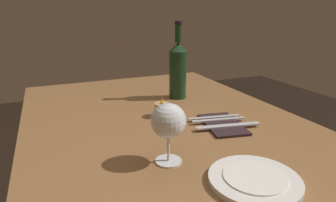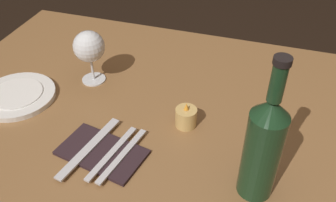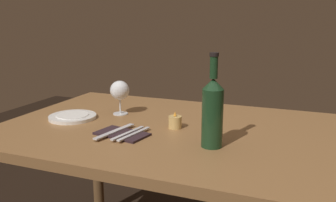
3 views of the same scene
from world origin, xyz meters
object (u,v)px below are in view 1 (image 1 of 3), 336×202
Objects in this scene: folded_napkin at (223,124)px; fork_outer at (214,117)px; wine_glass_left at (168,122)px; votive_candle at (162,110)px; dinner_plate at (254,180)px; table_knife at (228,126)px; wine_bottle at (178,69)px; fork_inner at (218,120)px.

folded_napkin is 1.16× the size of fork_outer.
wine_glass_left is 0.73× the size of folded_napkin.
votive_candle is 0.37× the size of fork_outer.
table_knife is (-0.27, 0.12, 0.00)m from dinner_plate.
wine_glass_left is at bearing -27.12° from wine_bottle.
votive_candle is 0.46m from dinner_plate.
folded_napkin is at bearing 119.94° from wine_glass_left.
fork_outer is 0.85× the size of table_knife.
folded_napkin is (-0.15, 0.25, -0.10)m from wine_glass_left.
votive_candle is 0.33× the size of dinner_plate.
fork_inner is at bearing 124.03° from wine_glass_left.
wine_glass_left is at bearing -52.25° from fork_outer.
fork_outer is at bearing 161.74° from dinner_plate.
dinner_plate is (0.16, 0.14, -0.10)m from wine_glass_left.
wine_glass_left is 0.76× the size of dinner_plate.
wine_glass_left is at bearing -60.06° from folded_napkin.
votive_candle is 0.18m from fork_outer.
votive_candle reaches higher than dinner_plate.
dinner_plate is at bearing 40.93° from wine_glass_left.
wine_glass_left is 0.48× the size of wine_bottle.
folded_napkin is (0.15, 0.15, -0.02)m from votive_candle.
dinner_plate reaches higher than fork_inner.
dinner_plate reaches higher than fork_outer.
dinner_plate is 0.96× the size of folded_napkin.
fork_inner is at bearing 49.33° from votive_candle.
table_knife is at bearing 0.00° from folded_napkin.
dinner_plate reaches higher than table_knife.
votive_candle is at bearing -130.67° from fork_inner.
fork_inner is at bearing 160.45° from dinner_plate.
fork_outer is at bearing 180.00° from fork_inner.
fork_inner is at bearing 0.97° from wine_bottle.
wine_glass_left reaches higher than dinner_plate.
wine_bottle is at bearing 170.16° from dinner_plate.
table_knife is (0.05, 0.00, 0.00)m from fork_inner.
folded_napkin is 0.03m from fork_inner.
dinner_plate is 1.12× the size of fork_outer.
wine_glass_left is 2.26× the size of votive_candle.
votive_candle is at bearing -140.83° from table_knife.
dinner_plate is 1.12× the size of fork_inner.
votive_candle is at bearing -175.83° from dinner_plate.
wine_glass_left reaches higher than votive_candle.
wine_glass_left is 0.72× the size of table_knife.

